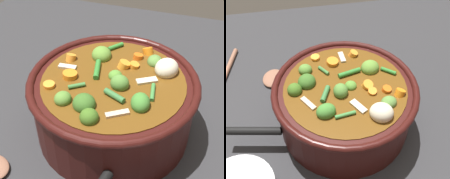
% 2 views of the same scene
% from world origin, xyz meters
% --- Properties ---
extents(ground_plane, '(1.10, 1.10, 0.00)m').
position_xyz_m(ground_plane, '(0.00, 0.00, 0.00)').
color(ground_plane, '#2D2D30').
extents(cooking_pot, '(0.32, 0.32, 0.15)m').
position_xyz_m(cooking_pot, '(0.00, -0.00, 0.07)').
color(cooking_pot, '#38110F').
rests_on(cooking_pot, ground_plane).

